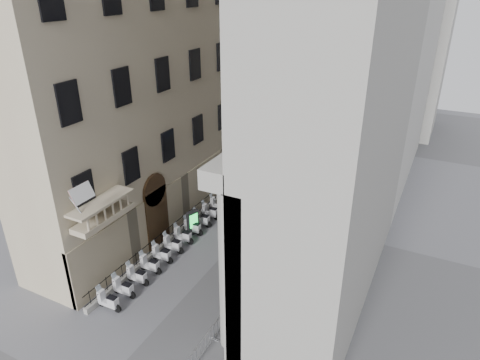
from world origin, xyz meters
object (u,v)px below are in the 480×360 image
object	(u,v)px
info_kiosk	(193,223)
security_tent	(266,143)
scooter_0	(110,309)
pedestrian_a	(300,170)
pedestrian_b	(304,163)
street_lamp	(264,127)

from	to	relation	value
info_kiosk	security_tent	bearing A→B (deg)	110.51
scooter_0	info_kiosk	bearing A→B (deg)	-1.03
scooter_0	pedestrian_a	distance (m)	22.71
info_kiosk	pedestrian_a	xyz separation A→B (m)	(3.97, 13.14, -0.09)
scooter_0	security_tent	distance (m)	23.02
security_tent	pedestrian_a	world-z (taller)	security_tent
pedestrian_b	pedestrian_a	bearing A→B (deg)	143.64
pedestrian_a	street_lamp	bearing A→B (deg)	-1.96
pedestrian_a	security_tent	bearing A→B (deg)	-30.82
info_kiosk	street_lamp	bearing A→B (deg)	107.78
pedestrian_b	security_tent	bearing A→B (deg)	66.73
street_lamp	pedestrian_a	distance (m)	5.61
scooter_0	info_kiosk	xyz separation A→B (m)	(0.02, 9.21, 1.00)
street_lamp	pedestrian_b	world-z (taller)	street_lamp
security_tent	pedestrian_b	bearing A→B (deg)	22.41
scooter_0	info_kiosk	world-z (taller)	info_kiosk
street_lamp	pedestrian_a	xyz separation A→B (m)	(3.38, 1.35, -4.26)
street_lamp	info_kiosk	bearing A→B (deg)	-78.48
scooter_0	pedestrian_b	bearing A→B (deg)	-9.48
security_tent	scooter_0	bearing A→B (deg)	-90.14
scooter_0	security_tent	xyz separation A→B (m)	(0.06, 22.83, 2.93)
street_lamp	info_kiosk	xyz separation A→B (m)	(-0.59, -11.78, -4.18)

